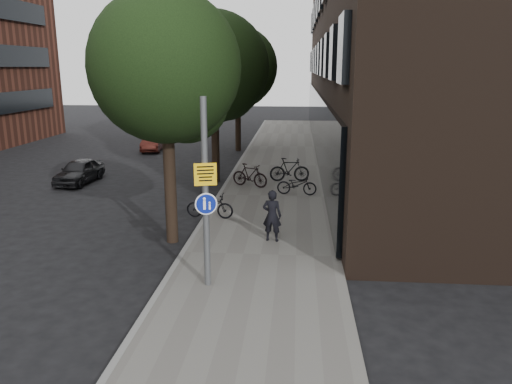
# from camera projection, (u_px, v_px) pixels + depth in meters

# --- Properties ---
(ground) EXTENTS (120.00, 120.00, 0.00)m
(ground) POSITION_uv_depth(u_px,v_px,m) (239.00, 314.00, 11.00)
(ground) COLOR black
(ground) RESTS_ON ground
(sidewalk) EXTENTS (4.50, 60.00, 0.12)m
(sidewalk) POSITION_uv_depth(u_px,v_px,m) (273.00, 197.00, 20.63)
(sidewalk) COLOR #5F5D58
(sidewalk) RESTS_ON ground
(curb_edge) EXTENTS (0.15, 60.00, 0.13)m
(curb_edge) POSITION_uv_depth(u_px,v_px,m) (219.00, 196.00, 20.81)
(curb_edge) COLOR slate
(curb_edge) RESTS_ON ground
(building_right_dark_brick) EXTENTS (12.00, 40.00, 18.00)m
(building_right_dark_brick) POSITION_uv_depth(u_px,v_px,m) (424.00, 2.00, 29.39)
(building_right_dark_brick) COLOR black
(building_right_dark_brick) RESTS_ON ground
(street_tree_near) EXTENTS (4.40, 4.40, 7.50)m
(street_tree_near) POSITION_uv_depth(u_px,v_px,m) (169.00, 73.00, 14.45)
(street_tree_near) COLOR black
(street_tree_near) RESTS_ON ground
(street_tree_mid) EXTENTS (5.00, 5.00, 7.80)m
(street_tree_mid) POSITION_uv_depth(u_px,v_px,m) (216.00, 71.00, 22.66)
(street_tree_mid) COLOR black
(street_tree_mid) RESTS_ON ground
(street_tree_far) EXTENTS (5.00, 5.00, 7.80)m
(street_tree_far) POSITION_uv_depth(u_px,v_px,m) (239.00, 70.00, 31.36)
(street_tree_far) COLOR black
(street_tree_far) RESTS_ON ground
(signpost) EXTENTS (0.51, 0.17, 4.54)m
(signpost) POSITION_uv_depth(u_px,v_px,m) (206.00, 194.00, 11.66)
(signpost) COLOR #595B5E
(signpost) RESTS_ON sidewalk
(pedestrian) EXTENTS (0.63, 0.46, 1.60)m
(pedestrian) POSITION_uv_depth(u_px,v_px,m) (272.00, 216.00, 15.10)
(pedestrian) COLOR black
(pedestrian) RESTS_ON sidewalk
(parked_bike_facade_near) EXTENTS (1.69, 0.73, 0.86)m
(parked_bike_facade_near) POSITION_uv_depth(u_px,v_px,m) (297.00, 185.00, 20.69)
(parked_bike_facade_near) COLOR black
(parked_bike_facade_near) RESTS_ON sidewalk
(parked_bike_facade_far) EXTENTS (1.87, 0.70, 1.10)m
(parked_bike_facade_far) POSITION_uv_depth(u_px,v_px,m) (290.00, 170.00, 23.10)
(parked_bike_facade_far) COLOR black
(parked_bike_facade_far) RESTS_ON sidewalk
(parked_bike_curb_near) EXTENTS (1.72, 0.72, 0.88)m
(parked_bike_curb_near) POSITION_uv_depth(u_px,v_px,m) (210.00, 206.00, 17.49)
(parked_bike_curb_near) COLOR black
(parked_bike_curb_near) RESTS_ON sidewalk
(parked_bike_curb_far) EXTENTS (1.77, 1.12, 1.03)m
(parked_bike_curb_far) POSITION_uv_depth(u_px,v_px,m) (250.00, 175.00, 22.06)
(parked_bike_curb_far) COLOR black
(parked_bike_curb_far) RESTS_ON sidewalk
(parked_car_near) EXTENTS (1.49, 3.34, 1.12)m
(parked_car_near) POSITION_uv_depth(u_px,v_px,m) (79.00, 171.00, 23.31)
(parked_car_near) COLOR black
(parked_car_near) RESTS_ON ground
(parked_car_mid) EXTENTS (1.54, 3.40, 1.08)m
(parked_car_mid) POSITION_uv_depth(u_px,v_px,m) (153.00, 142.00, 32.36)
(parked_car_mid) COLOR maroon
(parked_car_mid) RESTS_ON ground
(parked_car_far) EXTENTS (1.91, 3.87, 1.08)m
(parked_car_far) POSITION_uv_depth(u_px,v_px,m) (161.00, 129.00, 39.44)
(parked_car_far) COLOR black
(parked_car_far) RESTS_ON ground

